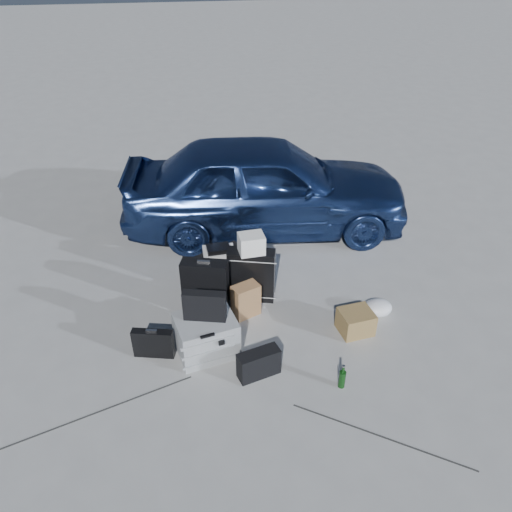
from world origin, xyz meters
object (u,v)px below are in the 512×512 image
Objects in this scene: suitcase_right at (251,275)px; duffel_bag at (219,266)px; suitcase_left at (205,287)px; pelican_case at (206,335)px; briefcase at (153,343)px; car at (265,185)px; cardboard_box at (356,322)px; green_bottle at (342,377)px.

duffel_bag is at bearing 142.97° from suitcase_right.
suitcase_left reaches higher than suitcase_right.
pelican_case is 0.54m from briefcase.
suitcase_right is (-0.48, -1.62, -0.35)m from car.
suitcase_right reaches higher than cardboard_box.
suitcase_left reaches higher than cardboard_box.
car is at bearing 76.87° from suitcase_left.
duffel_bag is (-0.33, 0.45, -0.15)m from suitcase_right.
car reaches higher than cardboard_box.
duffel_bag is at bearing 65.98° from pelican_case.
car is 11.43× the size of cardboard_box.
car is at bearing 54.32° from pelican_case.
suitcase_right is at bearing 141.81° from cardboard_box.
cardboard_box is at bearing 14.43° from briefcase.
suitcase_left is at bearing 156.63° from car.
briefcase is at bearing 157.12° from green_bottle.
duffel_bag is (0.81, 1.23, 0.01)m from briefcase.
briefcase is at bearing 179.75° from cardboard_box.
cardboard_box is 1.32× the size of green_bottle.
cardboard_box is (1.61, 0.02, -0.08)m from pelican_case.
car is at bearing 26.69° from duffel_bag.
green_bottle is at bearing -51.09° from suitcase_right.
cardboard_box is at bearing -71.69° from duffel_bag.
briefcase is 0.62× the size of suitcase_left.
suitcase_right is at bearing 41.59° from pelican_case.
cardboard_box is (1.33, -1.24, -0.04)m from duffel_bag.
briefcase is (-1.62, -2.40, -0.51)m from car.
pelican_case is (-1.08, -2.43, -0.46)m from car.
car is at bearing 102.29° from cardboard_box.
suitcase_right is 2.48× the size of green_bottle.
briefcase is at bearing -152.05° from duffel_bag.
car is 15.14× the size of green_bottle.
green_bottle is at bearing -170.99° from car.
suitcase_left is 2.55× the size of green_bottle.
suitcase_right is at bearing 49.02° from briefcase.
suitcase_right is at bearing 111.91° from green_bottle.
car reaches higher than pelican_case.
duffel_bag is (0.28, 1.26, -0.04)m from pelican_case.
duffel_bag reaches higher than green_bottle.
pelican_case reaches higher than green_bottle.
briefcase is 0.88m from suitcase_left.
green_bottle is (1.75, -0.74, -0.03)m from briefcase.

